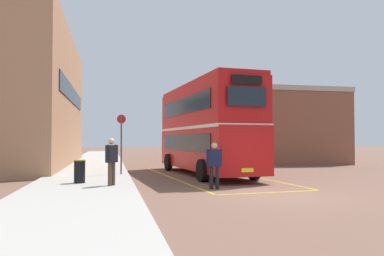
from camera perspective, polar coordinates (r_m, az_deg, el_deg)
The scene contains 11 objects.
ground_plane at distance 27.04m, azimuth -0.51°, elevation -5.67°, with size 135.60×135.60×0.00m, color brown.
sidewalk_left at distance 28.90m, azimuth -14.28°, elevation -5.22°, with size 4.00×57.60×0.14m, color #B2ADA3.
brick_building_left at distance 29.11m, azimuth -23.62°, elevation 3.80°, with size 6.34×19.36×9.18m.
depot_building_right at distance 34.46m, azimuth 12.21°, elevation -0.02°, with size 6.66×13.40×5.71m.
double_decker_bus at distance 20.22m, azimuth 2.03°, elevation 0.12°, with size 3.43×10.33×4.75m.
single_deck_bus at distance 39.71m, azimuth 0.53°, elevation -2.04°, with size 2.87×9.26×3.02m.
pedestrian_boarding at distance 14.37m, azimuth 3.34°, elevation -5.09°, with size 0.58×0.28×1.75m.
pedestrian_waiting_near at distance 14.63m, azimuth -11.91°, elevation -4.37°, with size 0.47×0.54×1.77m.
litter_bin at distance 15.85m, azimuth -16.43°, elevation -6.22°, with size 0.46×0.46×0.91m.
bus_stop_sign at distance 19.36m, azimuth -10.52°, elevation -1.57°, with size 0.44×0.09×2.96m.
bay_marking_yellow at distance 18.49m, azimuth 3.73°, elevation -7.49°, with size 5.23×12.51×0.01m.
Camera 1 is at (-5.44, -12.02, 1.86)m, focal length 35.73 mm.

